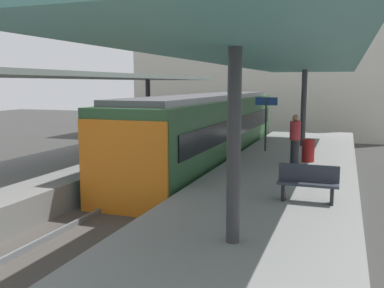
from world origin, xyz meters
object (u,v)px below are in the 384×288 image
object	(u,v)px
passenger_near_bench	(295,139)
platform_sign	(266,112)
platform_bench	(308,182)
litter_bin	(308,151)
commuter_train	(208,131)

from	to	relation	value
passenger_near_bench	platform_sign	bearing A→B (deg)	118.04
platform_bench	litter_bin	xyz separation A→B (m)	(-0.44, 5.39, -0.06)
platform_sign	litter_bin	xyz separation A→B (m)	(1.86, -1.88, -1.22)
platform_bench	litter_bin	bearing A→B (deg)	94.62
commuter_train	platform_sign	xyz separation A→B (m)	(2.52, -0.11, 0.90)
platform_sign	litter_bin	distance (m)	2.92
platform_bench	platform_sign	xyz separation A→B (m)	(-2.29, 7.28, 1.16)
platform_sign	litter_bin	bearing A→B (deg)	-45.37
platform_sign	litter_bin	size ratio (longest dim) A/B	2.76
platform_bench	litter_bin	distance (m)	5.41
commuter_train	platform_sign	size ratio (longest dim) A/B	6.91
platform_bench	platform_sign	size ratio (longest dim) A/B	0.63
platform_bench	passenger_near_bench	size ratio (longest dim) A/B	0.81
platform_sign	passenger_near_bench	world-z (taller)	platform_sign
platform_bench	passenger_near_bench	world-z (taller)	passenger_near_bench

